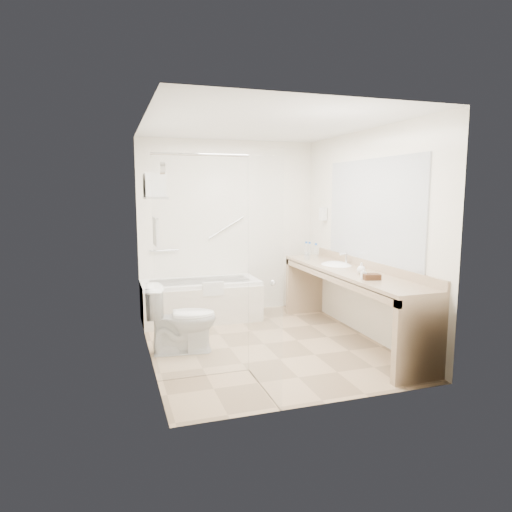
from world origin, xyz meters
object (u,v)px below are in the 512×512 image
object	(u,v)px
amenity_basket	(371,277)
bathtub	(201,300)
water_bottle_left	(306,249)
vanity_counter	(349,287)
toilet	(182,319)

from	to	relation	value
amenity_basket	bathtub	bearing A→B (deg)	125.86
amenity_basket	water_bottle_left	world-z (taller)	water_bottle_left
water_bottle_left	bathtub	bearing A→B (deg)	174.77
bathtub	amenity_basket	size ratio (longest dim) A/B	9.06
bathtub	amenity_basket	world-z (taller)	amenity_basket
water_bottle_left	vanity_counter	bearing A→B (deg)	-89.83
bathtub	water_bottle_left	world-z (taller)	water_bottle_left
vanity_counter	toilet	distance (m)	2.00
bathtub	toilet	world-z (taller)	toilet
bathtub	vanity_counter	world-z (taller)	vanity_counter
vanity_counter	water_bottle_left	distance (m)	1.29
vanity_counter	bathtub	bearing A→B (deg)	137.65
bathtub	amenity_basket	xyz separation A→B (m)	(1.44, -1.99, 0.60)
amenity_basket	water_bottle_left	distance (m)	1.85
amenity_basket	toilet	bearing A→B (deg)	157.53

